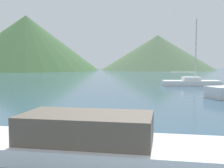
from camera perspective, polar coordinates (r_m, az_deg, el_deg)
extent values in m
cube|color=silver|center=(6.72, -0.77, -14.03)|extent=(7.06, 3.74, 0.58)
cube|color=black|center=(6.78, -0.77, -15.57)|extent=(7.10, 3.76, 0.20)
cube|color=brown|center=(6.67, -5.10, -8.73)|extent=(3.36, 2.37, 0.64)
cube|color=white|center=(30.96, 15.75, 0.19)|extent=(6.09, 2.46, 0.54)
cube|color=white|center=(30.93, 15.77, 1.04)|extent=(1.89, 1.54, 0.38)
cylinder|color=#BCBCC1|center=(31.04, 16.68, 6.63)|extent=(0.12, 0.12, 6.45)
cylinder|color=#BCBCC1|center=(30.67, 14.19, 2.37)|extent=(2.68, 0.30, 0.10)
cone|color=#3D6038|center=(95.68, -17.00, 7.97)|extent=(46.77, 46.77, 17.70)
cone|color=#4C6647|center=(99.98, 9.24, 6.33)|extent=(39.58, 39.58, 12.10)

